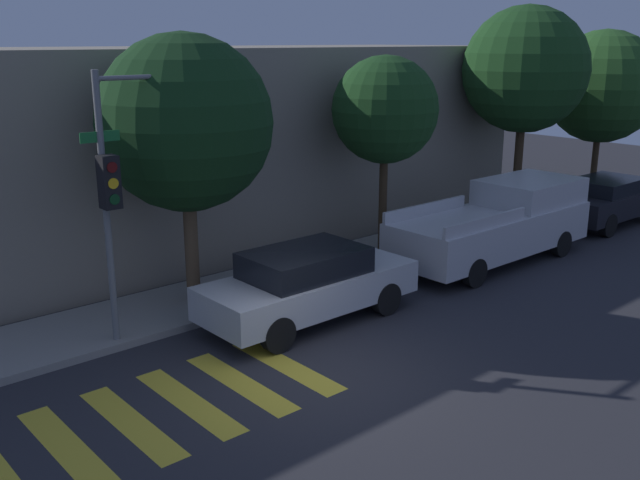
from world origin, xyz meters
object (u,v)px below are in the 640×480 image
traffic_light_pole (124,165)px  tree_far_end (525,70)px  sedan_middle (607,199)px  tree_near_corner (185,124)px  pickup_truck (498,222)px  tree_behind_truck (602,87)px  tree_midblock (385,110)px  sedan_near_corner (308,283)px

traffic_light_pole → tree_far_end: 13.30m
sedan_middle → tree_near_corner: 13.45m
pickup_truck → tree_behind_truck: tree_behind_truck is taller
tree_far_end → sedan_middle: bearing=-55.7°
tree_near_corner → tree_midblock: tree_near_corner is taller
sedan_middle → tree_far_end: size_ratio=0.67×
tree_midblock → tree_far_end: size_ratio=0.79×
pickup_truck → tree_midblock: size_ratio=1.15×
sedan_near_corner → tree_midblock: 5.62m
sedan_middle → tree_far_end: bearing=124.3°
sedan_near_corner → tree_midblock: tree_midblock is taller
sedan_middle → pickup_truck: bearing=180.0°
traffic_light_pole → tree_behind_truck: tree_behind_truck is taller
sedan_near_corner → sedan_middle: bearing=-0.0°
tree_near_corner → tree_far_end: tree_far_end is taller
sedan_middle → tree_far_end: 4.57m
pickup_truck → tree_behind_truck: size_ratio=1.01×
sedan_near_corner → tree_near_corner: tree_near_corner is taller
tree_midblock → tree_behind_truck: (10.52, -0.00, 0.13)m
tree_far_end → traffic_light_pole: bearing=-176.1°
sedan_near_corner → tree_far_end: (10.16, 2.17, 3.72)m
tree_far_end → tree_behind_truck: bearing=0.0°
tree_behind_truck → tree_near_corner: bearing=180.0°
traffic_light_pole → tree_midblock: (7.35, 0.90, 0.40)m
tree_midblock → pickup_truck: bearing=-48.7°
sedan_near_corner → pickup_truck: (6.20, -0.00, 0.18)m
sedan_near_corner → traffic_light_pole: bearing=157.4°
sedan_near_corner → tree_behind_truck: bearing=8.3°
pickup_truck → sedan_middle: bearing=0.0°
sedan_middle → tree_behind_truck: bearing=34.3°
sedan_middle → tree_midblock: bearing=163.6°
sedan_near_corner → tree_midblock: bearing=26.8°
tree_far_end → pickup_truck: bearing=-151.3°
sedan_middle → sedan_near_corner: bearing=180.0°
sedan_near_corner → sedan_middle: size_ratio=1.04×
pickup_truck → tree_midblock: tree_midblock is taller
tree_far_end → tree_behind_truck: (4.65, 0.00, -0.67)m
sedan_middle → tree_near_corner: bearing=170.5°
traffic_light_pole → pickup_truck: (9.25, -1.27, -2.32)m
traffic_light_pole → tree_behind_truck: size_ratio=0.86×
tree_near_corner → tree_behind_truck: bearing=0.0°
pickup_truck → tree_near_corner: bearing=163.8°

